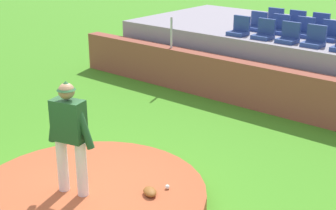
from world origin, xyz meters
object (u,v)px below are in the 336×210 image
(stadium_chair_3, at_px, (314,40))
(stadium_chair_7, at_px, (304,30))
(stadium_chair_6, at_px, (279,27))
(stadium_chair_8, at_px, (330,34))
(stadium_chair_0, at_px, (239,29))
(stadium_chair_12, at_px, (319,26))
(pitcher, at_px, (69,130))
(baseball, at_px, (167,187))
(stadium_chair_10, at_px, (274,20))
(fielding_glove, at_px, (150,192))
(stadium_chair_2, at_px, (289,36))
(stadium_chair_11, at_px, (296,23))
(stadium_chair_5, at_px, (257,24))
(stadium_chair_1, at_px, (264,32))

(stadium_chair_3, relative_size, stadium_chair_7, 1.00)
(stadium_chair_6, distance_m, stadium_chair_8, 1.40)
(stadium_chair_0, height_order, stadium_chair_12, same)
(pitcher, height_order, baseball, pitcher)
(stadium_chair_8, bearing_deg, pitcher, 83.98)
(baseball, relative_size, stadium_chair_7, 0.15)
(pitcher, relative_size, stadium_chair_3, 3.70)
(baseball, distance_m, stadium_chair_12, 7.79)
(stadium_chair_10, bearing_deg, stadium_chair_7, 147.12)
(stadium_chair_10, bearing_deg, pitcher, 98.21)
(fielding_glove, bearing_deg, stadium_chair_10, 137.20)
(stadium_chair_7, bearing_deg, baseball, 98.20)
(stadium_chair_0, bearing_deg, stadium_chair_6, -128.10)
(stadium_chair_7, bearing_deg, stadium_chair_3, 128.03)
(stadium_chair_8, distance_m, stadium_chair_12, 1.13)
(baseball, relative_size, stadium_chair_10, 0.15)
(stadium_chair_3, bearing_deg, stadium_chair_2, 1.94)
(pitcher, xyz_separation_m, stadium_chair_3, (0.80, 6.87, 0.36))
(baseball, height_order, stadium_chair_11, stadium_chair_11)
(stadium_chair_2, xyz_separation_m, stadium_chair_6, (-0.72, 0.87, 0.00))
(stadium_chair_3, xyz_separation_m, stadium_chair_6, (-1.39, 0.85, 0.00))
(stadium_chair_0, relative_size, stadium_chair_5, 1.00)
(stadium_chair_7, bearing_deg, fielding_glove, 97.12)
(stadium_chair_1, bearing_deg, stadium_chair_5, -50.11)
(pitcher, relative_size, stadium_chair_1, 3.70)
(stadium_chair_12, bearing_deg, stadium_chair_5, 32.56)
(stadium_chair_12, bearing_deg, pitcher, 89.06)
(stadium_chair_5, distance_m, stadium_chair_7, 1.39)
(stadium_chair_5, bearing_deg, stadium_chair_12, -147.44)
(stadium_chair_7, height_order, stadium_chair_12, same)
(stadium_chair_2, bearing_deg, stadium_chair_12, -90.08)
(stadium_chair_11, bearing_deg, baseball, 102.11)
(stadium_chair_1, height_order, stadium_chair_6, same)
(stadium_chair_0, xyz_separation_m, stadium_chair_2, (1.43, 0.03, 0.00))
(stadium_chair_3, xyz_separation_m, stadium_chair_12, (-0.66, 1.77, 0.00))
(stadium_chair_5, xyz_separation_m, stadium_chair_10, (0.04, 0.90, 0.00))
(stadium_chair_6, height_order, stadium_chair_8, same)
(baseball, bearing_deg, stadium_chair_7, 98.20)
(pitcher, distance_m, stadium_chair_3, 6.92)
(stadium_chair_7, relative_size, stadium_chair_12, 1.00)
(baseball, distance_m, stadium_chair_5, 7.23)
(stadium_chair_5, relative_size, stadium_chair_6, 1.00)
(baseball, xyz_separation_m, stadium_chair_0, (-2.36, 5.79, 1.40))
(stadium_chair_11, bearing_deg, stadium_chair_6, 87.93)
(baseball, relative_size, stadium_chair_6, 0.15)
(stadium_chair_1, relative_size, stadium_chair_8, 1.00)
(pitcher, xyz_separation_m, stadium_chair_12, (0.14, 8.64, 0.36))
(stadium_chair_0, bearing_deg, stadium_chair_1, -177.35)
(baseball, height_order, stadium_chair_2, stadium_chair_2)
(stadium_chair_7, distance_m, stadium_chair_8, 0.71)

